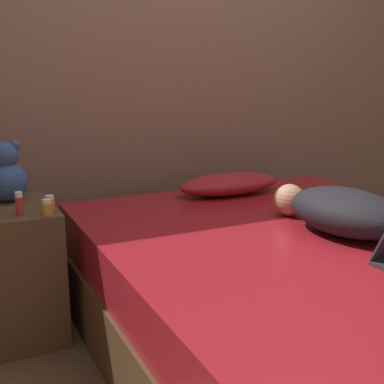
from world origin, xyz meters
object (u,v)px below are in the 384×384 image
pillow (229,184)px  bottle_orange (50,202)px  bottle_amber (47,207)px  person_lying (341,211)px  bottle_red (19,204)px  teddy_bear (7,175)px

pillow → bottle_orange: (-1.00, -0.17, 0.05)m
pillow → bottle_amber: 1.07m
bottle_amber → bottle_orange: (0.03, 0.10, -0.00)m
bottle_orange → bottle_amber: bearing=-106.4°
person_lying → bottle_amber: size_ratio=10.17×
person_lying → bottle_amber: bearing=146.8°
bottle_orange → bottle_red: bearing=-159.4°
bottle_amber → teddy_bear: bearing=110.7°
pillow → bottle_red: size_ratio=5.81×
bottle_red → bottle_amber: (0.11, -0.05, -0.02)m
person_lying → teddy_bear: (-1.26, 0.84, 0.11)m
teddy_bear → bottle_red: bearing=-86.9°
pillow → person_lying: size_ratio=0.84×
bottle_red → teddy_bear: bearing=93.1°
person_lying → teddy_bear: bearing=137.7°
person_lying → pillow: bearing=88.8°
pillow → bottle_red: (-1.14, -0.22, 0.07)m
bottle_amber → person_lying: bearing=-24.7°
pillow → bottle_orange: 1.02m
teddy_bear → pillow: bearing=-2.4°
pillow → teddy_bear: teddy_bear is taller
bottle_red → bottle_amber: 0.12m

